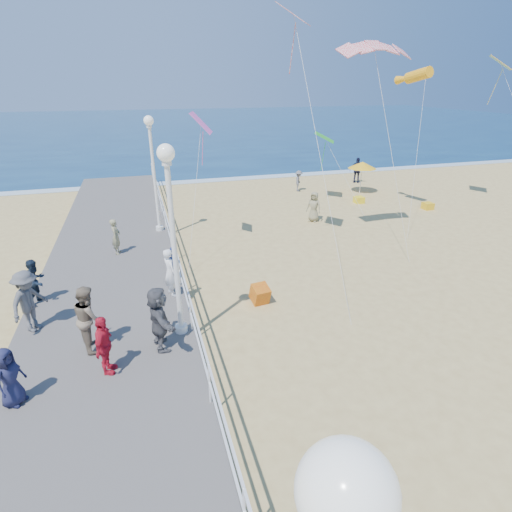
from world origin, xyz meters
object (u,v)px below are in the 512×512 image
object	(u,v)px
lamp_post_mid	(172,225)
spectator_5	(159,319)
beach_walker_a	(299,181)
beach_walker_b	(357,170)
woman_holding_toddler	(170,272)
beach_umbrella	(362,165)
lamp_post_far	(153,163)
box_kite	(260,296)
beach_walker_c	(314,207)
spectator_6	(116,237)
spectator_2	(29,301)
beach_chair_left	(428,206)
beach_chair_right	(359,200)
toddler_held	(173,259)
spectator_3	(104,346)
spectator_1	(89,318)
spectator_7	(36,281)
spectator_4	(9,377)

from	to	relation	value
lamp_post_mid	spectator_5	bearing A→B (deg)	-134.92
beach_walker_a	beach_walker_b	bearing A→B (deg)	-50.77
lamp_post_mid	woman_holding_toddler	world-z (taller)	lamp_post_mid
beach_walker_b	beach_umbrella	xyz separation A→B (m)	(-1.29, -2.75, 0.96)
lamp_post_far	spectator_5	size ratio (longest dim) A/B	2.93
lamp_post_mid	box_kite	bearing A→B (deg)	28.30
beach_walker_c	beach_umbrella	xyz separation A→B (m)	(5.58, 4.72, 1.09)
spectator_6	beach_umbrella	size ratio (longest dim) A/B	0.70
spectator_2	beach_walker_c	bearing A→B (deg)	-26.46
spectator_5	beach_walker_a	xyz separation A→B (m)	(10.57, 16.23, -0.59)
beach_umbrella	beach_chair_left	distance (m)	5.28
beach_walker_c	beach_umbrella	world-z (taller)	beach_umbrella
beach_chair_left	beach_walker_b	bearing A→B (deg)	95.20
beach_umbrella	beach_chair_right	xyz separation A→B (m)	(-1.32, -2.21, -1.71)
toddler_held	box_kite	distance (m)	3.21
toddler_held	beach_walker_a	distance (m)	16.49
spectator_3	beach_chair_right	xyz separation A→B (m)	(14.49, 13.01, -0.99)
spectator_3	spectator_1	bearing A→B (deg)	33.48
spectator_2	spectator_7	world-z (taller)	spectator_2
spectator_2	spectator_6	xyz separation A→B (m)	(2.21, 5.26, -0.19)
spectator_4	beach_walker_b	xyz separation A→B (m)	(19.06, 18.47, -0.17)
beach_walker_b	beach_chair_right	distance (m)	5.65
spectator_6	spectator_7	distance (m)	4.27
spectator_1	beach_umbrella	world-z (taller)	spectator_1
spectator_6	beach_walker_c	world-z (taller)	spectator_6
spectator_3	beach_walker_c	xyz separation A→B (m)	(10.23, 10.50, -0.37)
spectator_1	lamp_post_mid	bearing A→B (deg)	-102.54
beach_walker_a	lamp_post_far	bearing A→B (deg)	151.16
beach_walker_b	beach_chair_right	bearing A→B (deg)	94.62
lamp_post_mid	woman_holding_toddler	size ratio (longest dim) A/B	3.18
spectator_1	spectator_4	xyz separation A→B (m)	(-1.55, -1.71, -0.20)
spectator_2	box_kite	bearing A→B (deg)	-57.27
toddler_held	spectator_4	world-z (taller)	toddler_held
beach_walker_a	beach_chair_left	world-z (taller)	beach_walker_a
spectator_3	beach_chair_right	world-z (taller)	spectator_3
beach_walker_a	box_kite	xyz separation A→B (m)	(-7.11, -14.09, -0.42)
woman_holding_toddler	spectator_3	xyz separation A→B (m)	(-1.91, -3.57, -0.05)
spectator_3	spectator_5	distance (m)	1.52
beach_walker_c	woman_holding_toddler	bearing A→B (deg)	-93.30
spectator_1	spectator_3	xyz separation A→B (m)	(0.42, -1.20, -0.13)
beach_walker_c	beach_chair_left	size ratio (longest dim) A/B	2.98
lamp_post_far	spectator_3	bearing A→B (deg)	-100.80
toddler_held	beach_walker_a	xyz separation A→B (m)	(9.87, 13.17, -0.94)
woman_holding_toddler	spectator_4	bearing A→B (deg)	116.56
toddler_held	spectator_1	distance (m)	3.55
box_kite	beach_chair_right	size ratio (longest dim) A/B	1.09
beach_walker_c	box_kite	xyz separation A→B (m)	(-5.41, -7.69, -0.52)
spectator_1	beach_umbrella	bearing A→B (deg)	-63.31
lamp_post_mid	spectator_4	bearing A→B (deg)	-155.70
spectator_2	woman_holding_toddler	bearing A→B (deg)	-45.41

